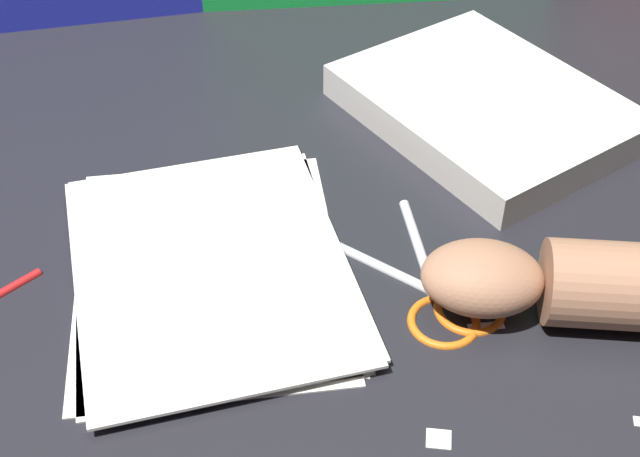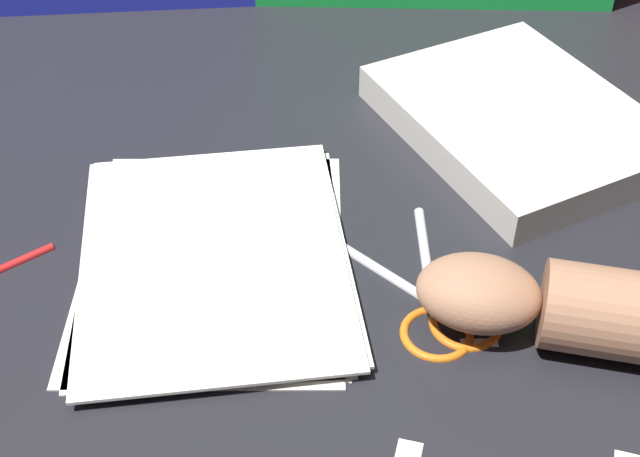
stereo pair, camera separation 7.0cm
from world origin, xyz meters
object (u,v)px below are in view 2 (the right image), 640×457
object	(u,v)px
book_closed	(518,120)
scissors	(437,305)
hand_forearm	(610,313)
paper_stack	(214,255)

from	to	relation	value
book_closed	scissors	size ratio (longest dim) A/B	1.85
scissors	hand_forearm	bearing A→B (deg)	-20.91
hand_forearm	paper_stack	bearing A→B (deg)	158.61
scissors	hand_forearm	size ratio (longest dim) A/B	0.63
book_closed	scissors	world-z (taller)	book_closed
paper_stack	scissors	distance (m)	0.19
paper_stack	book_closed	bearing A→B (deg)	28.36
book_closed	paper_stack	bearing A→B (deg)	-151.64
paper_stack	hand_forearm	xyz separation A→B (m)	(0.30, -0.12, 0.03)
paper_stack	scissors	xyz separation A→B (m)	(0.18, -0.07, -0.00)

